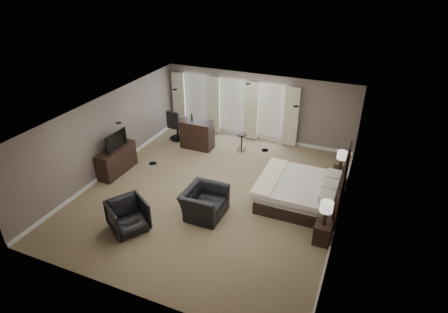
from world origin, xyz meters
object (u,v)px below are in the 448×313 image
at_px(nightstand_near, 322,233).
at_px(bar_stool_right, 242,143).
at_px(desk_chair, 177,124).
at_px(nightstand_far, 338,177).
at_px(lamp_near, 326,213).
at_px(bar_stool_left, 183,129).
at_px(tv, 115,146).
at_px(bar_counter, 197,135).
at_px(bed, 302,182).
at_px(lamp_far, 341,161).
at_px(dresser, 117,160).
at_px(armchair_far, 128,215).
at_px(armchair_near, 204,198).

xyz_separation_m(nightstand_near, bar_stool_right, (-3.62, 3.86, 0.09)).
xyz_separation_m(nightstand_near, desk_chair, (-6.33, 3.91, 0.34)).
height_order(nightstand_near, nightstand_far, nightstand_far).
relative_size(lamp_near, bar_stool_left, 0.83).
bearing_deg(tv, desk_chair, -10.99).
height_order(nightstand_near, bar_counter, bar_counter).
xyz_separation_m(nightstand_near, lamp_near, (0.00, 0.00, 0.60)).
bearing_deg(bar_counter, lamp_near, -33.84).
height_order(nightstand_far, bar_stool_right, bar_stool_right).
bearing_deg(nightstand_far, lamp_near, -90.00).
height_order(bed, bar_stool_left, bed).
bearing_deg(bar_stool_right, tv, -137.67).
height_order(lamp_far, dresser, lamp_far).
xyz_separation_m(lamp_far, bar_stool_left, (-6.17, 1.15, -0.48)).
bearing_deg(tv, nightstand_far, -73.54).
distance_m(lamp_far, dresser, 7.23).
relative_size(nightstand_far, tv, 0.57).
bearing_deg(bar_counter, lamp_far, -6.84).
xyz_separation_m(lamp_near, dresser, (-6.92, 0.86, -0.43)).
bearing_deg(tv, nightstand_near, -97.04).
distance_m(bar_stool_left, desk_chair, 0.30).
distance_m(dresser, tv, 0.51).
relative_size(armchair_far, bar_counter, 0.77).
bearing_deg(bar_stool_left, bar_stool_right, -4.10).
height_order(bed, dresser, bed).
relative_size(nightstand_far, lamp_far, 0.91).
xyz_separation_m(dresser, bar_counter, (1.65, 2.68, 0.09)).
relative_size(bar_stool_left, bar_stool_right, 1.10).
bearing_deg(bed, desk_chair, 155.65).
xyz_separation_m(tv, bar_counter, (1.65, 2.68, -0.43)).
relative_size(dresser, armchair_near, 1.27).
bearing_deg(desk_chair, armchair_far, 112.89).
relative_size(nightstand_far, lamp_near, 0.85).
distance_m(lamp_far, armchair_near, 4.44).
height_order(tv, bar_stool_left, tv).
height_order(nightstand_far, dresser, dresser).
distance_m(bed, nightstand_near, 1.76).
xyz_separation_m(dresser, armchair_far, (2.13, -2.36, 0.03)).
distance_m(dresser, armchair_near, 3.81).
height_order(bar_stool_left, bar_stool_right, bar_stool_left).
bearing_deg(armchair_near, tv, 75.74).
relative_size(tv, bar_stool_right, 1.38).
bearing_deg(bed, nightstand_far, 58.46).
xyz_separation_m(nightstand_far, bar_stool_left, (-6.17, 1.15, 0.11)).
height_order(nightstand_near, lamp_far, lamp_far).
distance_m(lamp_near, lamp_far, 2.90).
xyz_separation_m(nightstand_near, lamp_far, (0.00, 2.90, 0.60)).
relative_size(bed, lamp_far, 3.68).
bearing_deg(armchair_far, bar_stool_left, 46.39).
relative_size(nightstand_near, armchair_near, 0.45).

